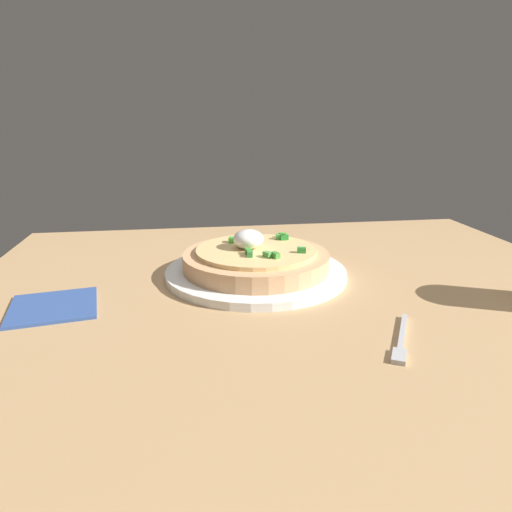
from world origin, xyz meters
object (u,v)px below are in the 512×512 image
plate (256,272)px  napkin (53,307)px  fork (401,341)px  pizza (256,258)px

plate → napkin: size_ratio=2.62×
fork → napkin: (39.56, -15.50, -0.05)cm
pizza → fork: bearing=117.3°
plate → fork: 26.69cm
plate → pizza: pizza is taller
plate → pizza: (0.03, -0.02, 2.23)cm
napkin → pizza: bearing=-163.2°
plate → fork: plate is taller
pizza → fork: 26.85cm
fork → napkin: fork is taller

